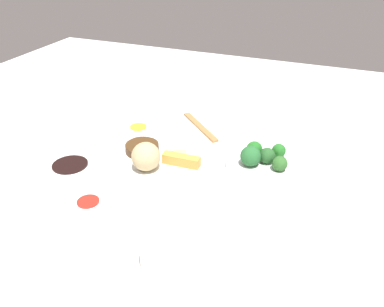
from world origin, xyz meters
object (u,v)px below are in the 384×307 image
(sauce_ramekin_hot_mustard, at_px, (139,131))
(chopsticks_pair, at_px, (200,127))
(soy_sauce_bowl, at_px, (71,171))
(sauce_ramekin_sweet_and_sour, at_px, (89,207))
(broccoli_plate, at_px, (266,165))
(teacup, at_px, (157,254))
(main_plate, at_px, (162,160))

(sauce_ramekin_hot_mustard, bearing_deg, chopsticks_pair, -144.56)
(sauce_ramekin_hot_mustard, bearing_deg, soy_sauce_bowl, 79.16)
(sauce_ramekin_sweet_and_sour, height_order, chopsticks_pair, sauce_ramekin_sweet_and_sour)
(sauce_ramekin_hot_mustard, xyz_separation_m, sauce_ramekin_sweet_and_sour, (-0.08, 0.38, 0.00))
(sauce_ramekin_sweet_and_sour, bearing_deg, chopsticks_pair, -99.89)
(broccoli_plate, relative_size, chopsticks_pair, 1.01)
(sauce_ramekin_sweet_and_sour, distance_m, chopsticks_pair, 0.50)
(sauce_ramekin_sweet_and_sour, relative_size, chopsticks_pair, 0.28)
(sauce_ramekin_hot_mustard, distance_m, teacup, 0.56)
(sauce_ramekin_sweet_and_sour, bearing_deg, sauce_ramekin_hot_mustard, -78.70)
(soy_sauce_bowl, distance_m, teacup, 0.40)
(main_plate, height_order, broccoli_plate, main_plate)
(sauce_ramekin_hot_mustard, height_order, sauce_ramekin_sweet_and_sour, same)
(sauce_ramekin_sweet_and_sour, bearing_deg, broccoli_plate, -134.86)
(sauce_ramekin_sweet_and_sour, height_order, teacup, teacup)
(main_plate, relative_size, sauce_ramekin_hot_mustard, 4.12)
(sauce_ramekin_sweet_and_sour, bearing_deg, teacup, 157.40)
(main_plate, relative_size, soy_sauce_bowl, 2.28)
(broccoli_plate, bearing_deg, teacup, 74.71)
(broccoli_plate, distance_m, sauce_ramekin_hot_mustard, 0.41)
(main_plate, xyz_separation_m, chopsticks_pair, (-0.02, -0.24, -0.00))
(sauce_ramekin_hot_mustard, xyz_separation_m, chopsticks_pair, (-0.16, -0.12, -0.01))
(broccoli_plate, xyz_separation_m, chopsticks_pair, (0.25, -0.16, -0.00))
(soy_sauce_bowl, bearing_deg, chopsticks_pair, -118.93)
(broccoli_plate, relative_size, sauce_ramekin_hot_mustard, 3.58)
(teacup, xyz_separation_m, chopsticks_pair, (0.13, -0.59, -0.02))
(soy_sauce_bowl, xyz_separation_m, chopsticks_pair, (-0.21, -0.39, -0.01))
(sauce_ramekin_hot_mustard, distance_m, sauce_ramekin_sweet_and_sour, 0.39)
(main_plate, relative_size, teacup, 3.76)
(sauce_ramekin_hot_mustard, relative_size, teacup, 0.91)
(soy_sauce_bowl, distance_m, chopsticks_pair, 0.44)
(main_plate, bearing_deg, sauce_ramekin_sweet_and_sour, 75.86)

